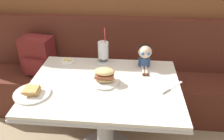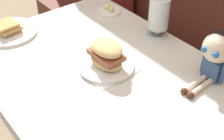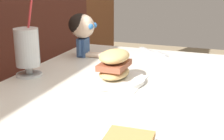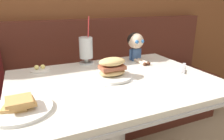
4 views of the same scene
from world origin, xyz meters
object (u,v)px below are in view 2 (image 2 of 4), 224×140
seated_doll (217,50)px  sandwich_plate (106,58)px  toast_plate (9,30)px  butter_saucer (109,10)px  milkshake_glass (159,15)px

seated_doll → sandwich_plate: bearing=-138.3°
toast_plate → butter_saucer: size_ratio=2.08×
butter_saucer → toast_plate: bearing=-104.0°
sandwich_plate → butter_saucer: sandwich_plate is taller
toast_plate → milkshake_glass: milkshake_glass is taller
milkshake_glass → seated_doll: size_ratio=1.43×
toast_plate → milkshake_glass: (0.43, 0.51, 0.08)m
butter_saucer → seated_doll: seated_doll is taller
toast_plate → butter_saucer: (0.12, 0.48, -0.01)m
sandwich_plate → seated_doll: bearing=41.7°
milkshake_glass → butter_saucer: bearing=-173.6°
sandwich_plate → seated_doll: (0.30, 0.26, 0.08)m
sandwich_plate → milkshake_glass: bearing=98.6°
sandwich_plate → seated_doll: 0.40m
milkshake_glass → sandwich_plate: bearing=-81.4°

